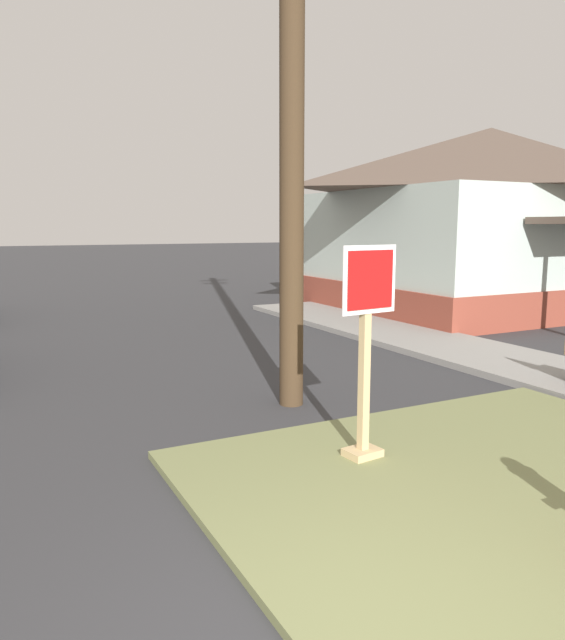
% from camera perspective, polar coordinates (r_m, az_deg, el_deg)
% --- Properties ---
extents(grass_corner_patch, '(5.68, 4.41, 0.08)m').
position_cam_1_polar(grass_corner_patch, '(6.32, 19.91, -14.27)').
color(grass_corner_patch, olive).
rests_on(grass_corner_patch, ground).
extents(sidewalk_strip, '(2.20, 16.45, 0.12)m').
position_cam_1_polar(sidewalk_strip, '(11.84, 18.86, -3.30)').
color(sidewalk_strip, gray).
rests_on(sidewalk_strip, ground).
extents(stop_sign, '(0.68, 0.32, 2.21)m').
position_cam_1_polar(stop_sign, '(6.18, 7.92, -3.63)').
color(stop_sign, tan).
rests_on(stop_sign, grass_corner_patch).
extents(manhole_cover, '(0.70, 0.70, 0.02)m').
position_cam_1_polar(manhole_cover, '(5.88, 1.26, -15.84)').
color(manhole_cover, black).
rests_on(manhole_cover, ground).
extents(corner_house, '(9.68, 8.90, 5.36)m').
position_cam_1_polar(corner_house, '(19.41, 18.93, 9.29)').
color(corner_house, brown).
rests_on(corner_house, ground).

